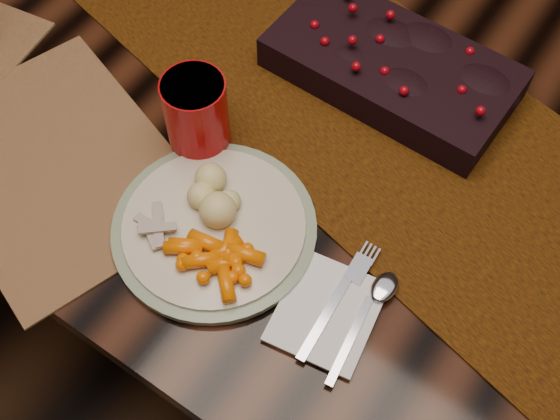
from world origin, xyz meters
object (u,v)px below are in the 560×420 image
Objects in this scene: baby_carrots at (204,259)px; turkey_shreds at (153,225)px; centerpiece at (392,64)px; red_cup at (197,114)px; dinner_plate at (214,227)px; dining_table at (335,225)px; napkin at (327,312)px; placemat_main at (56,164)px; mashed_potatoes at (214,194)px.

turkey_shreds is (-0.08, 0.00, -0.00)m from baby_carrots.
centerpiece is at bearing 73.32° from turkey_shreds.
centerpiece is at bearing 56.74° from red_cup.
centerpiece reaches higher than dinner_plate.
dinner_plate reaches higher than dining_table.
red_cup reaches higher than dining_table.
napkin is 1.13× the size of red_cup.
baby_carrots is (-0.01, -0.35, 0.40)m from dining_table.
baby_carrots is (-0.04, -0.41, -0.01)m from centerpiece.
napkin is at bearing 22.10° from placemat_main.
red_cup is at bearing 129.29° from baby_carrots.
centerpiece is 4.29× the size of mashed_potatoes.
red_cup is at bearing -125.87° from dining_table.
mashed_potatoes is 0.70× the size of red_cup.
napkin is (0.12, -0.37, -0.03)m from centerpiece.
dining_table is at bearing 88.36° from baby_carrots.
dining_table is 5.02× the size of centerpiece.
baby_carrots reaches higher than napkin.
placemat_main is 2.93× the size of napkin.
mashed_potatoes is (-0.08, -0.33, 0.00)m from centerpiece.
red_cup is (0.14, 0.15, 0.06)m from placemat_main.
baby_carrots is at bearing -95.25° from centerpiece.
napkin reaches higher than placemat_main.
mashed_potatoes is (-0.04, 0.08, 0.01)m from baby_carrots.
napkin is at bearing -22.70° from red_cup.
turkey_shreds is at bearing 178.48° from baby_carrots.
dining_table is 0.50m from red_cup.
placemat_main is at bearing -163.96° from mashed_potatoes.
baby_carrots reaches higher than placemat_main.
mashed_potatoes is at bearing -103.30° from centerpiece.
red_cup reaches higher than turkey_shreds.
turkey_shreds is (-0.04, -0.07, -0.01)m from mashed_potatoes.
dinner_plate is 3.48× the size of turkey_shreds.
mashed_potatoes is (-0.02, 0.03, 0.03)m from dinner_plate.
napkin is at bearing -71.60° from centerpiece.
baby_carrots is at bearing -1.52° from turkey_shreds.
placemat_main is at bearing -130.08° from dining_table.
baby_carrots is at bearing -50.71° from red_cup.
dining_table is at bearing 107.17° from napkin.
napkin is (0.18, -0.02, -0.01)m from dinner_plate.
napkin is at bearing -11.71° from mashed_potatoes.
baby_carrots is at bearing -64.92° from dinner_plate.
centerpiece is at bearing 84.75° from baby_carrots.
red_cup is (-0.14, -0.19, 0.44)m from dining_table.
mashed_potatoes is at bearing 34.87° from placemat_main.
centerpiece reaches higher than turkey_shreds.
dinner_plate reaches higher than placemat_main.
mashed_potatoes is at bearing -42.27° from red_cup.
placemat_main is at bearing 177.83° from baby_carrots.
napkin is 0.32m from red_cup.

